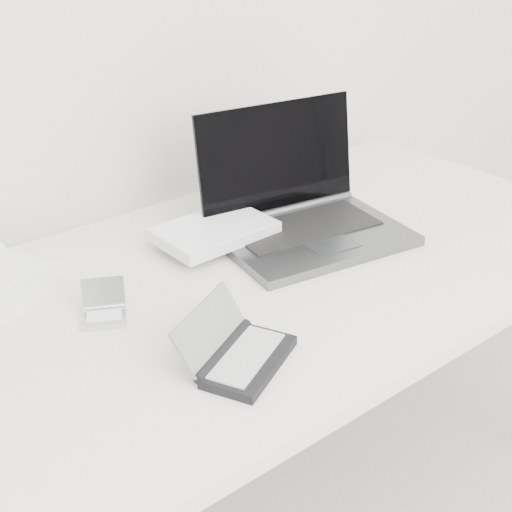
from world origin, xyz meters
TOP-DOWN VIEW (x-y plane):
  - desk at (0.00, 1.55)m, footprint 1.60×0.80m
  - laptop_large at (0.14, 1.64)m, footprint 0.51×0.36m
  - pda_silver at (-0.31, 1.59)m, footprint 0.11×0.11m
  - palmtop_charcoal at (-0.21, 1.34)m, footprint 0.22×0.20m

SIDE VIEW (x-z plane):
  - desk at x=0.00m, z-range 0.32..1.05m
  - pda_silver at x=-0.31m, z-range 0.71..0.77m
  - palmtop_charcoal at x=-0.21m, z-range 0.70..0.79m
  - laptop_large at x=0.14m, z-range 0.64..0.90m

